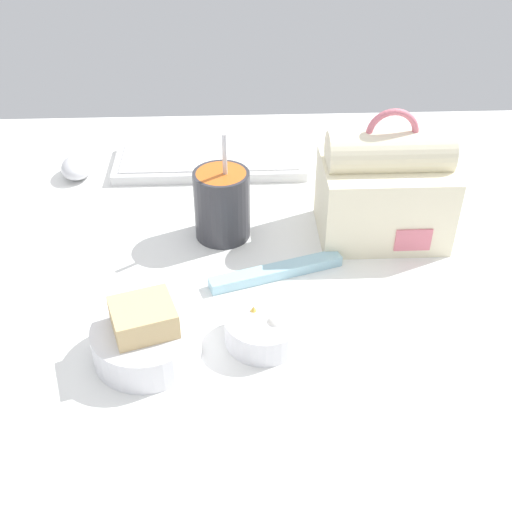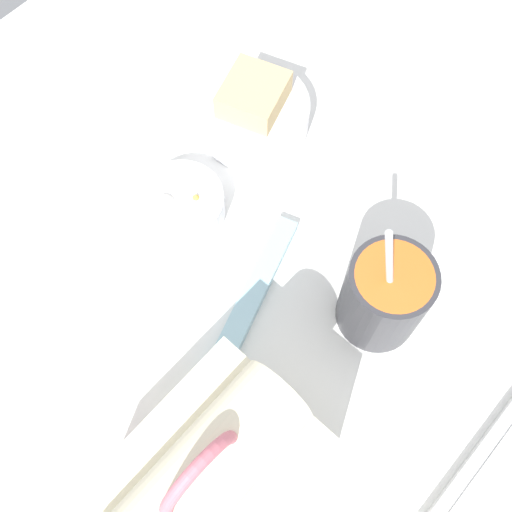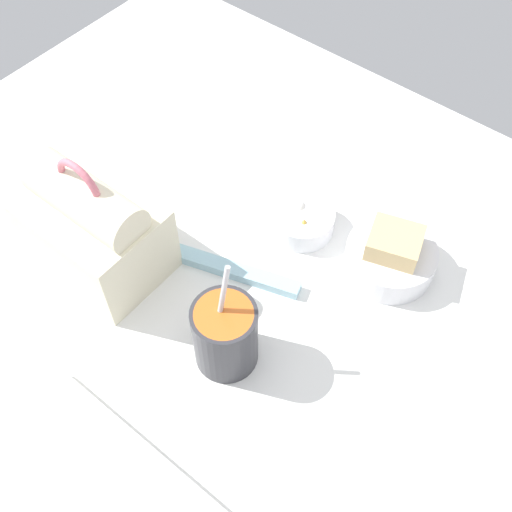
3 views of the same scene
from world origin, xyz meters
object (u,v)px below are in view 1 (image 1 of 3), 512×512
keyboard (208,161)px  chopstick_case (273,272)px  bento_bowl_sandwich (142,337)px  bento_bowl_snacks (260,328)px  soup_cup (219,203)px  computer_mouse (75,167)px  lunch_bag (381,190)px

keyboard → chopstick_case: (10.19, -34.41, -0.22)cm
bento_bowl_sandwich → bento_bowl_snacks: size_ratio=1.35×
keyboard → soup_cup: (2.40, -23.25, 4.81)cm
bento_bowl_sandwich → computer_mouse: bento_bowl_sandwich is taller
lunch_bag → bento_bowl_sandwich: (-34.52, -26.01, -4.94)cm
keyboard → lunch_bag: (27.45, -23.78, 6.91)cm
bento_bowl_snacks → computer_mouse: bearing=125.4°
computer_mouse → keyboard: bearing=7.0°
soup_cup → computer_mouse: 33.65cm
lunch_bag → computer_mouse: lunch_bag is taller
soup_cup → computer_mouse: size_ratio=2.37×
keyboard → computer_mouse: size_ratio=4.51×
keyboard → chopstick_case: keyboard is taller
computer_mouse → bento_bowl_sandwich: bearing=-69.9°
bento_bowl_sandwich → computer_mouse: (-17.09, 46.81, -1.12)cm
bento_bowl_snacks → computer_mouse: (-31.79, 44.71, -0.16)cm
keyboard → soup_cup: size_ratio=1.90×
soup_cup → bento_bowl_sandwich: 28.33cm
keyboard → bento_bowl_sandwich: size_ratio=2.62×
bento_bowl_sandwich → soup_cup: bearing=70.4°
computer_mouse → chopstick_case: 46.57cm
soup_cup → chopstick_case: size_ratio=0.93×
lunch_bag → chopstick_case: 21.48cm
keyboard → soup_cup: soup_cup is taller
lunch_bag → bento_bowl_snacks: lunch_bag is taller
lunch_bag → computer_mouse: bearing=158.1°
keyboard → soup_cup: 23.87cm
keyboard → computer_mouse: bearing=-173.0°
lunch_bag → chopstick_case: size_ratio=1.06×
keyboard → bento_bowl_snacks: 48.31cm
keyboard → bento_bowl_snacks: bento_bowl_snacks is taller
soup_cup → bento_bowl_snacks: soup_cup is taller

